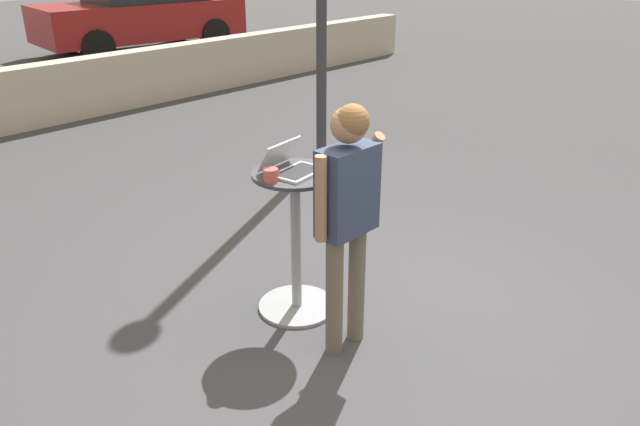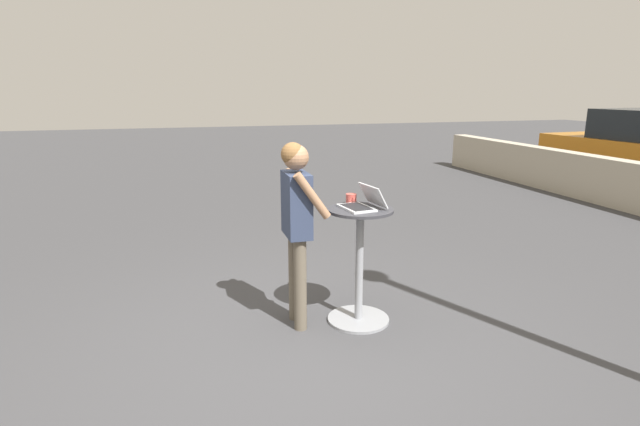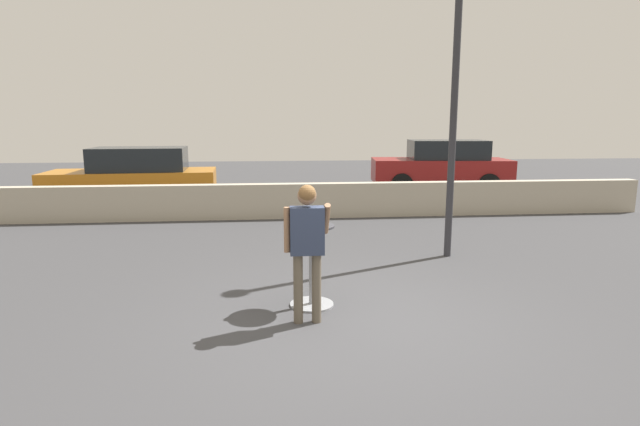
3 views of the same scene
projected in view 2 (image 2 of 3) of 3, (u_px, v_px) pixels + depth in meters
ground_plane at (300, 352)px, 4.00m from camera, size 50.00×50.00×0.00m
cafe_table at (359, 265)px, 4.41m from camera, size 0.57×0.57×1.05m
laptop at (362, 203)px, 4.29m from camera, size 0.39×0.37×0.20m
coffee_mug at (351, 199)px, 4.48m from camera, size 0.13×0.10×0.09m
standing_person at (297, 213)px, 4.24m from camera, size 0.53×0.36×1.62m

